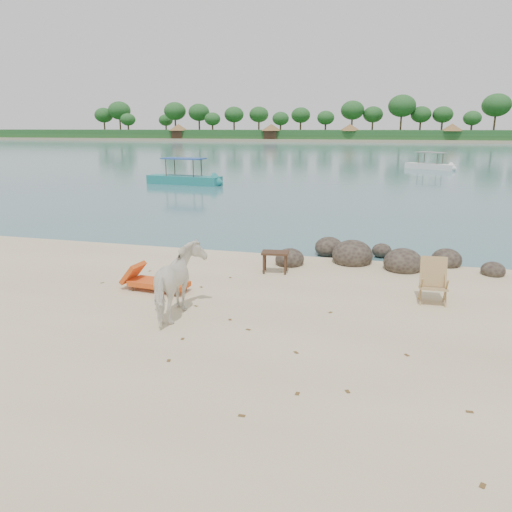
# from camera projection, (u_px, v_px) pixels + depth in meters

# --- Properties ---
(water) EXTENTS (400.00, 400.00, 0.00)m
(water) POSITION_uv_depth(u_px,v_px,m) (377.00, 148.00, 93.74)
(water) COLOR #325B65
(water) RESTS_ON ground
(far_shore) EXTENTS (420.00, 90.00, 1.40)m
(far_shore) POSITION_uv_depth(u_px,v_px,m) (385.00, 139.00, 168.48)
(far_shore) COLOR tan
(far_shore) RESTS_ON ground
(far_scenery) EXTENTS (420.00, 18.00, 9.50)m
(far_scenery) POSITION_uv_depth(u_px,v_px,m) (384.00, 130.00, 136.58)
(far_scenery) COLOR #1E4C1E
(far_scenery) RESTS_ON ground
(boulders) EXTENTS (6.12, 2.68, 0.87)m
(boulders) POSITION_uv_depth(u_px,v_px,m) (372.00, 258.00, 14.29)
(boulders) COLOR black
(boulders) RESTS_ON ground
(cow) EXTENTS (0.99, 1.82, 1.47)m
(cow) POSITION_uv_depth(u_px,v_px,m) (180.00, 284.00, 10.11)
(cow) COLOR white
(cow) RESTS_ON ground
(side_table) EXTENTS (0.76, 0.54, 0.57)m
(side_table) POSITION_uv_depth(u_px,v_px,m) (275.00, 263.00, 13.31)
(side_table) COLOR #362215
(side_table) RESTS_ON ground
(lounge_chair) EXTENTS (1.83, 0.79, 0.53)m
(lounge_chair) POSITION_uv_depth(u_px,v_px,m) (159.00, 281.00, 11.83)
(lounge_chair) COLOR red
(lounge_chair) RESTS_ON ground
(deck_chair) EXTENTS (0.65, 0.71, 0.98)m
(deck_chair) POSITION_uv_depth(u_px,v_px,m) (434.00, 283.00, 10.94)
(deck_chair) COLOR tan
(deck_chair) RESTS_ON ground
(boat_near) EXTENTS (6.12, 2.05, 2.93)m
(boat_near) POSITION_uv_depth(u_px,v_px,m) (183.00, 162.00, 34.44)
(boat_near) COLOR #1E7877
(boat_near) RESTS_ON water
(boat_mid) EXTENTS (5.10, 3.90, 2.60)m
(boat_mid) POSITION_uv_depth(u_px,v_px,m) (431.00, 155.00, 46.93)
(boat_mid) COLOR silver
(boat_mid) RESTS_ON water
(dead_leaves) EXTENTS (8.20, 6.79, 0.00)m
(dead_leaves) POSITION_uv_depth(u_px,v_px,m) (251.00, 334.00, 9.44)
(dead_leaves) COLOR brown
(dead_leaves) RESTS_ON ground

